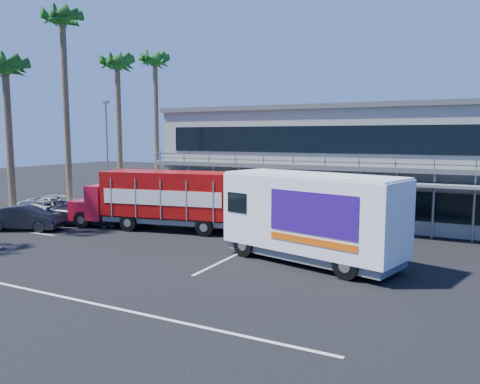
% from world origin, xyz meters
% --- Properties ---
extents(ground, '(120.00, 120.00, 0.00)m').
position_xyz_m(ground, '(0.00, 0.00, 0.00)').
color(ground, black).
rests_on(ground, ground).
extents(building, '(22.40, 12.00, 7.30)m').
position_xyz_m(building, '(3.00, 14.94, 3.66)').
color(building, gray).
rests_on(building, ground).
extents(curb_strip, '(3.00, 32.00, 0.16)m').
position_xyz_m(curb_strip, '(-15.00, 6.00, 0.08)').
color(curb_strip, '#A5A399').
rests_on(curb_strip, ground).
extents(palm_c, '(2.80, 2.80, 10.75)m').
position_xyz_m(palm_c, '(-14.90, 3.00, 9.21)').
color(palm_c, brown).
rests_on(palm_c, ground).
extents(palm_d, '(2.80, 2.80, 14.75)m').
position_xyz_m(palm_d, '(-15.20, 8.00, 12.80)').
color(palm_d, brown).
rests_on(palm_d, ground).
extents(palm_e, '(2.80, 2.80, 12.25)m').
position_xyz_m(palm_e, '(-14.70, 13.00, 10.57)').
color(palm_e, brown).
rests_on(palm_e, ground).
extents(palm_f, '(2.80, 2.80, 13.25)m').
position_xyz_m(palm_f, '(-15.10, 18.50, 11.47)').
color(palm_f, brown).
rests_on(palm_f, ground).
extents(light_pole_far, '(0.50, 0.25, 8.09)m').
position_xyz_m(light_pole_far, '(-14.20, 11.00, 4.50)').
color(light_pole_far, gray).
rests_on(light_pole_far, ground).
extents(red_truck, '(10.29, 4.05, 3.38)m').
position_xyz_m(red_truck, '(-4.68, 4.88, 1.86)').
color(red_truck, '#B50E21').
rests_on(red_truck, ground).
extents(white_van, '(8.22, 4.57, 3.81)m').
position_xyz_m(white_van, '(5.46, 2.00, 2.02)').
color(white_van, white).
rests_on(white_van, ground).
extents(parked_car_b, '(4.49, 2.79, 1.40)m').
position_xyz_m(parked_car_b, '(-11.45, 1.20, 0.70)').
color(parked_car_b, black).
rests_on(parked_car_b, ground).
extents(parked_car_c, '(5.78, 2.96, 1.56)m').
position_xyz_m(parked_car_c, '(-12.50, 4.40, 0.78)').
color(parked_car_c, silver).
rests_on(parked_car_c, ground).
extents(parked_car_d, '(5.39, 3.40, 1.46)m').
position_xyz_m(parked_car_d, '(-9.50, 4.00, 0.73)').
color(parked_car_d, '#2F313F').
rests_on(parked_car_d, ground).
extents(parked_car_e, '(5.33, 3.14, 1.70)m').
position_xyz_m(parked_car_e, '(-9.50, 7.20, 0.85)').
color(parked_car_e, slate).
rests_on(parked_car_e, ground).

